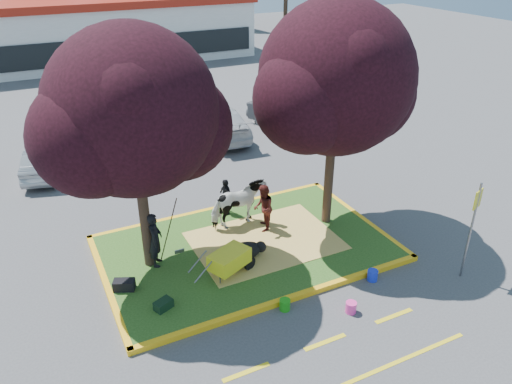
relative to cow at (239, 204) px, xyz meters
name	(u,v)px	position (x,y,z in m)	size (l,w,h in m)	color
ground	(247,250)	(-0.30, -1.16, -0.90)	(90.00, 90.00, 0.00)	#424244
median_island	(247,248)	(-0.30, -1.16, -0.82)	(8.00, 5.00, 0.15)	#244A17
curb_near	(290,299)	(-0.30, -3.74, -0.82)	(8.30, 0.16, 0.15)	yellow
curb_far	(214,210)	(-0.30, 1.42, -0.82)	(8.30, 0.16, 0.15)	yellow
curb_left	(107,286)	(-4.38, -1.16, -0.82)	(0.16, 5.30, 0.15)	yellow
curb_right	(359,217)	(3.78, -1.16, -0.82)	(0.16, 5.30, 0.15)	yellow
straw_bedding	(265,241)	(0.30, -1.16, -0.74)	(4.20, 3.00, 0.01)	#EAC860
tree_purple_left	(134,119)	(-3.08, -0.78, 3.46)	(5.06, 4.20, 6.51)	black
tree_purple_right	(337,85)	(2.63, -0.98, 3.66)	(5.30, 4.40, 6.82)	black
fire_lane_stripe_a	(246,372)	(-2.30, -5.36, -0.89)	(1.10, 0.12, 0.01)	yellow
fire_lane_stripe_b	(325,342)	(-0.30, -5.36, -0.89)	(1.10, 0.12, 0.01)	yellow
fire_lane_stripe_c	(394,316)	(1.70, -5.36, -0.89)	(1.10, 0.12, 0.01)	yellow
fire_lane_long	(357,379)	(-0.30, -6.56, -0.89)	(6.00, 0.10, 0.01)	yellow
retail_building	(109,27)	(1.70, 26.82, 1.35)	(20.40, 8.40, 4.40)	silver
cow	(239,204)	(0.00, 0.00, 0.00)	(0.80, 1.77, 1.49)	white
calf	(243,251)	(-0.65, -1.70, -0.51)	(1.08, 0.61, 0.47)	black
handler	(155,239)	(-2.91, -0.87, 0.05)	(0.58, 0.38, 1.59)	black
visitor_a	(263,208)	(0.56, -0.54, 0.00)	(0.73, 0.57, 1.50)	#471814
visitor_b	(226,197)	(-0.07, 0.90, -0.13)	(0.72, 0.30, 1.23)	black
wheelbarrow	(230,259)	(-1.30, -2.24, -0.24)	(1.93, 1.04, 0.74)	black
gear_bag_dark	(124,285)	(-4.00, -1.60, -0.61)	(0.54, 0.29, 0.27)	black
gear_bag_green	(163,305)	(-3.31, -2.77, -0.63)	(0.44, 0.28, 0.24)	black
sign_post	(473,220)	(4.42, -4.88, 0.88)	(0.38, 0.16, 2.83)	slate
bucket_green	(285,305)	(-0.57, -3.96, -0.75)	(0.27, 0.27, 0.29)	#1E9717
bucket_pink	(351,307)	(0.84, -4.77, -0.75)	(0.27, 0.27, 0.29)	#F7379A
bucket_blue	(372,275)	(2.13, -3.96, -0.75)	(0.28, 0.28, 0.30)	#1B31DC
car_silver	(46,159)	(-4.95, 7.12, -0.30)	(1.26, 3.61, 1.19)	gray
car_red	(172,136)	(0.13, 7.29, -0.26)	(2.12, 4.60, 1.28)	#AA130E
car_white	(219,122)	(2.61, 7.92, -0.19)	(1.97, 4.85, 1.41)	silver
car_grey	(291,114)	(6.08, 7.41, -0.18)	(1.53, 4.37, 1.44)	#505257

